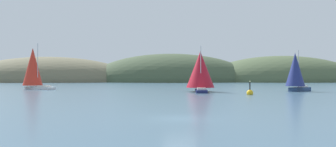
# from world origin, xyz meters

# --- Properties ---
(ground_plane) EXTENTS (360.00, 360.00, 0.00)m
(ground_plane) POSITION_xyz_m (0.00, 0.00, 0.00)
(ground_plane) COLOR #426075
(headland_left) EXTENTS (84.50, 44.00, 24.34)m
(headland_left) POSITION_xyz_m (-55.00, 135.00, 0.00)
(headland_left) COLOR #6B664C
(headland_left) RESTS_ON ground_plane
(headland_right) EXTENTS (78.57, 44.00, 25.65)m
(headland_right) POSITION_xyz_m (60.00, 135.00, 0.00)
(headland_right) COLOR #4C5B3D
(headland_right) RESTS_ON ground_plane
(headland_center) EXTENTS (81.06, 44.00, 27.53)m
(headland_center) POSITION_xyz_m (5.00, 135.00, 0.00)
(headland_center) COLOR #425138
(headland_center) RESTS_ON ground_plane
(sailboat_navy_sail) EXTENTS (7.23, 6.68, 8.51)m
(sailboat_navy_sail) POSITION_xyz_m (26.45, 40.50, 4.12)
(sailboat_navy_sail) COLOR navy
(sailboat_navy_sail) RESTS_ON ground_plane
(sailboat_crimson_sail) EXTENTS (6.02, 9.22, 9.02)m
(sailboat_crimson_sail) POSITION_xyz_m (6.86, 39.89, 4.32)
(sailboat_crimson_sail) COLOR #191E4C
(sailboat_crimson_sail) RESTS_ON ground_plane
(sailboat_scarlet_sail) EXTENTS (9.31, 7.50, 10.85)m
(sailboat_scarlet_sail) POSITION_xyz_m (-31.38, 53.56, 5.03)
(sailboat_scarlet_sail) COLOR white
(sailboat_scarlet_sail) RESTS_ON ground_plane
(channel_buoy) EXTENTS (1.10, 1.10, 2.64)m
(channel_buoy) POSITION_xyz_m (13.99, 29.84, 0.37)
(channel_buoy) COLOR gold
(channel_buoy) RESTS_ON ground_plane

